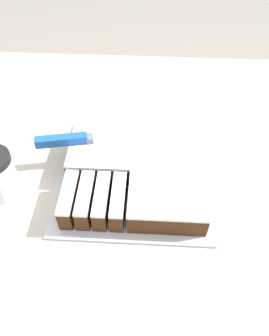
# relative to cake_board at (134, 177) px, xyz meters

# --- Properties ---
(ground_plane) EXTENTS (8.00, 8.00, 0.00)m
(ground_plane) POSITION_rel_cake_board_xyz_m (0.07, 0.02, -0.91)
(ground_plane) COLOR #9E9384
(countertop) EXTENTS (1.40, 1.10, 0.90)m
(countertop) POSITION_rel_cake_board_xyz_m (0.07, 0.02, -0.45)
(countertop) COLOR beige
(countertop) RESTS_ON ground_plane
(cake_board) EXTENTS (0.36, 0.36, 0.01)m
(cake_board) POSITION_rel_cake_board_xyz_m (0.00, 0.00, 0.00)
(cake_board) COLOR silver
(cake_board) RESTS_ON countertop
(cake) EXTENTS (0.32, 0.32, 0.06)m
(cake) POSITION_rel_cake_board_xyz_m (0.00, 0.00, 0.03)
(cake) COLOR #472814
(cake) RESTS_ON cake_board
(knife) EXTENTS (0.31, 0.08, 0.02)m
(knife) POSITION_rel_cake_board_xyz_m (-0.15, 0.05, 0.07)
(knife) COLOR silver
(knife) RESTS_ON cake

